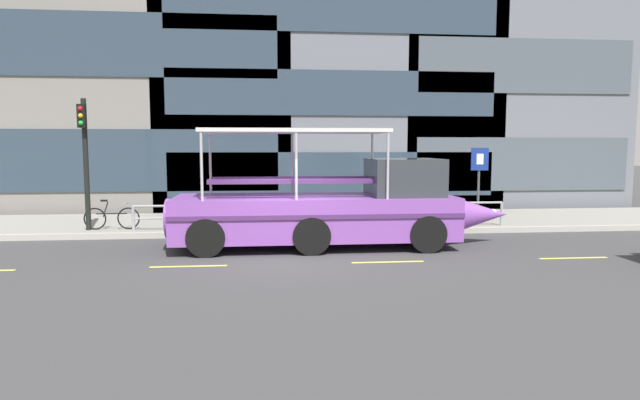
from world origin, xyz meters
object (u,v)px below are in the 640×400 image
object	(u,v)px
parking_sign	(479,173)
duck_tour_boat	(335,209)
traffic_light_pole	(85,151)
pedestrian_near_bow	(389,196)
leaned_bicycle	(112,218)

from	to	relation	value
parking_sign	duck_tour_boat	distance (m)	5.91
traffic_light_pole	pedestrian_near_bow	xyz separation A→B (m)	(9.86, 0.77, -1.57)
leaned_bicycle	duck_tour_boat	xyz separation A→B (m)	(6.85, -2.66, 0.52)
parking_sign	pedestrian_near_bow	world-z (taller)	parking_sign
traffic_light_pole	leaned_bicycle	bearing A→B (deg)	7.81
leaned_bicycle	duck_tour_boat	distance (m)	7.36
traffic_light_pole	parking_sign	distance (m)	12.81
parking_sign	leaned_bicycle	bearing A→B (deg)	179.66
parking_sign	traffic_light_pole	bearing A→B (deg)	-179.89
traffic_light_pole	parking_sign	bearing A→B (deg)	0.11
duck_tour_boat	pedestrian_near_bow	bearing A→B (deg)	55.20
parking_sign	duck_tour_boat	bearing A→B (deg)	-153.72
traffic_light_pole	leaned_bicycle	size ratio (longest dim) A/B	2.37
duck_tour_boat	traffic_light_pole	bearing A→B (deg)	161.26
duck_tour_boat	parking_sign	bearing A→B (deg)	26.28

